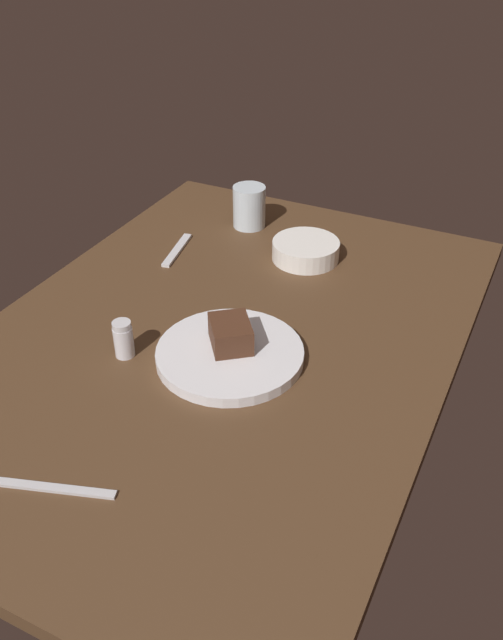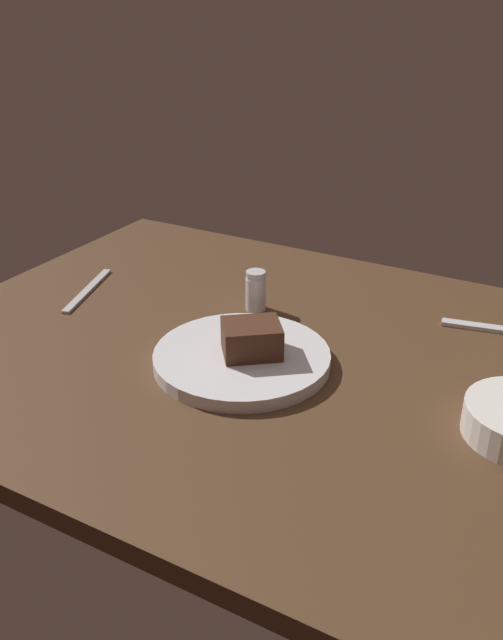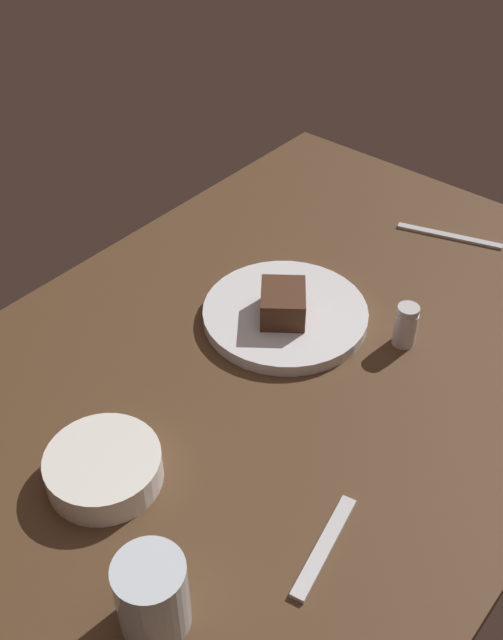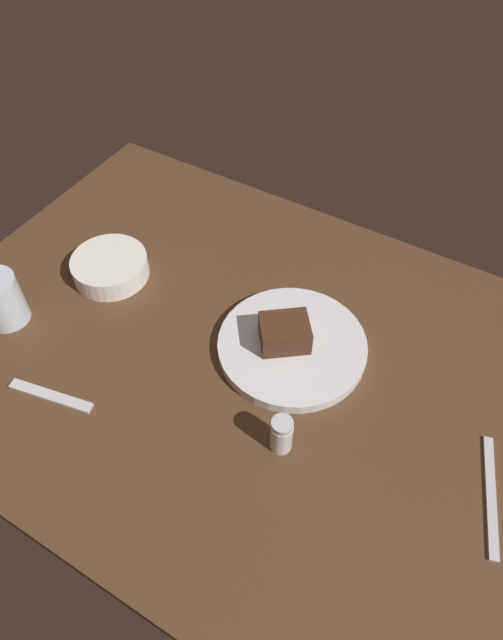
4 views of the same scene
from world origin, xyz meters
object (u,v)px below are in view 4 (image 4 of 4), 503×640
(salt_shaker, at_px, (281,434))
(butter_knife, at_px, (491,495))
(side_bowl, at_px, (110,267))
(chocolate_cake_slice, at_px, (285,333))
(dessert_plate, at_px, (292,346))
(water_glass, at_px, (1,300))
(dessert_spoon, at_px, (51,396))

(salt_shaker, xyz_separation_m, butter_knife, (-0.30, -0.08, -0.03))
(side_bowl, bearing_deg, chocolate_cake_slice, -178.18)
(salt_shaker, bearing_deg, butter_knife, -164.40)
(dessert_plate, distance_m, chocolate_cake_slice, 0.04)
(chocolate_cake_slice, bearing_deg, butter_knife, 167.90)
(water_glass, height_order, butter_knife, water_glass)
(dessert_spoon, bearing_deg, water_glass, 143.24)
(water_glass, bearing_deg, dessert_plate, -157.52)
(salt_shaker, relative_size, water_glass, 0.71)
(butter_knife, bearing_deg, salt_shaker, 87.76)
(side_bowl, bearing_deg, salt_shaker, 161.45)
(salt_shaker, distance_m, side_bowl, 0.49)
(butter_knife, bearing_deg, dessert_spoon, 88.81)
(dessert_spoon, bearing_deg, butter_knife, 5.30)
(dessert_plate, distance_m, dessert_spoon, 0.41)
(chocolate_cake_slice, xyz_separation_m, butter_knife, (-0.39, 0.08, -0.04))
(dessert_spoon, bearing_deg, salt_shaker, 6.15)
(water_glass, bearing_deg, side_bowl, -116.49)
(chocolate_cake_slice, relative_size, side_bowl, 0.57)
(dessert_plate, bearing_deg, salt_shaker, 112.55)
(water_glass, relative_size, side_bowl, 0.67)
(chocolate_cake_slice, xyz_separation_m, side_bowl, (0.38, 0.01, -0.02))
(chocolate_cake_slice, height_order, butter_knife, chocolate_cake_slice)
(side_bowl, distance_m, dessert_spoon, 0.29)
(salt_shaker, relative_size, butter_knife, 0.37)
(chocolate_cake_slice, bearing_deg, salt_shaker, 117.02)
(water_glass, relative_size, butter_knife, 0.52)
(salt_shaker, xyz_separation_m, dessert_spoon, (0.37, 0.12, -0.03))
(water_glass, bearing_deg, butter_knife, -172.58)
(side_bowl, bearing_deg, dessert_plate, -177.51)
(side_bowl, relative_size, dessert_spoon, 0.98)
(chocolate_cake_slice, relative_size, salt_shaker, 1.19)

